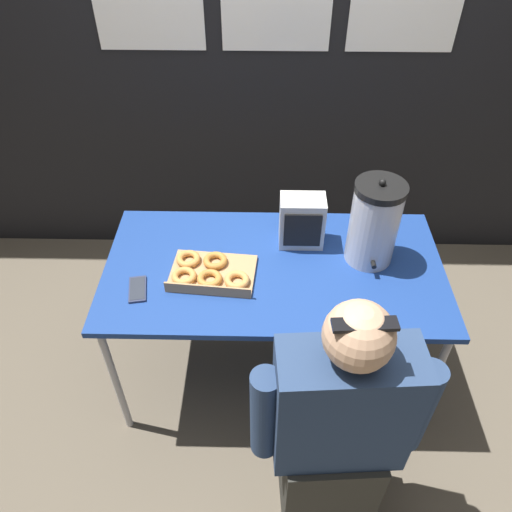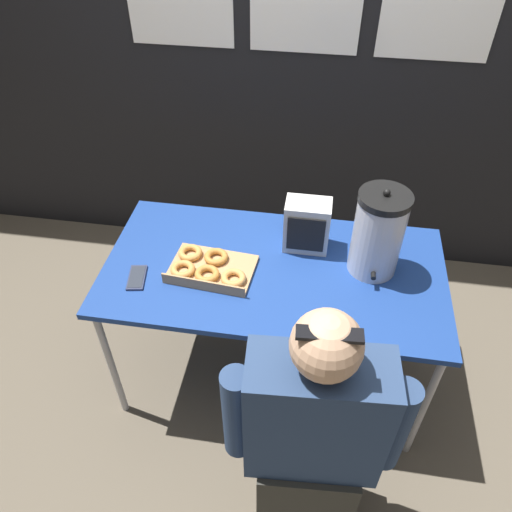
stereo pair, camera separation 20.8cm
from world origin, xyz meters
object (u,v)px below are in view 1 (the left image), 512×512
at_px(donut_box, 210,272).
at_px(person_seated, 337,433).
at_px(coffee_urn, 374,223).
at_px(cell_phone, 138,289).
at_px(space_heater, 302,221).

relative_size(donut_box, person_seated, 0.30).
distance_m(coffee_urn, cell_phone, 1.00).
relative_size(coffee_urn, cell_phone, 2.65).
xyz_separation_m(donut_box, person_seated, (0.49, -0.60, -0.19)).
distance_m(donut_box, space_heater, 0.46).
distance_m(coffee_urn, space_heater, 0.31).
height_order(donut_box, space_heater, space_heater).
bearing_deg(cell_phone, coffee_urn, 2.82).
xyz_separation_m(donut_box, coffee_urn, (0.67, 0.13, 0.17)).
relative_size(coffee_urn, person_seated, 0.33).
bearing_deg(space_heater, coffee_urn, -18.24).
height_order(space_heater, person_seated, person_seated).
bearing_deg(donut_box, person_seated, -45.64).
bearing_deg(coffee_urn, person_seated, -104.15).
bearing_deg(donut_box, cell_phone, -157.91).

